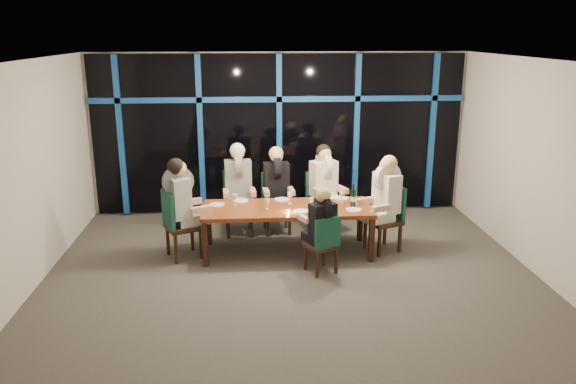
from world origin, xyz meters
name	(u,v)px	position (x,y,z in m)	size (l,w,h in m)	color
room	(291,135)	(0.00, 0.00, 2.02)	(7.04, 7.00, 3.02)	#524D49
window_wall	(280,132)	(0.01, 2.93, 1.55)	(6.86, 0.43, 2.94)	black
dining_table	(287,211)	(0.00, 0.80, 0.68)	(2.60, 1.00, 0.75)	brown
chair_far_left	(238,199)	(-0.76, 1.81, 0.60)	(0.53, 0.53, 1.07)	black
chair_far_mid	(276,199)	(-0.12, 1.83, 0.57)	(0.52, 0.52, 1.02)	black
chair_far_right	(322,198)	(0.67, 1.80, 0.58)	(0.63, 0.63, 1.04)	black
chair_end_left	(177,221)	(-1.68, 0.70, 0.60)	(0.66, 0.66, 1.07)	black
chair_end_right	(388,214)	(1.60, 0.83, 0.59)	(0.64, 0.64, 1.05)	black
chair_near_mid	(324,242)	(0.46, -0.03, 0.49)	(0.54, 0.54, 0.87)	black
diner_far_left	(238,176)	(-0.76, 1.72, 1.02)	(0.55, 0.69, 1.04)	black
diner_far_mid	(277,178)	(-0.11, 1.75, 0.98)	(0.53, 0.66, 1.00)	black
diner_far_right	(325,176)	(0.70, 1.71, 1.00)	(0.64, 0.71, 1.02)	white
diner_end_left	(181,194)	(-1.59, 0.74, 1.02)	(0.73, 0.67, 1.04)	black
diner_end_right	(385,190)	(1.51, 0.79, 1.00)	(0.72, 0.65, 1.02)	white
diner_near_mid	(321,217)	(0.43, 0.04, 0.83)	(0.55, 0.60, 0.85)	black
plate_far_left	(241,201)	(-0.71, 1.16, 0.76)	(0.24, 0.24, 0.01)	white
plate_far_mid	(282,199)	(-0.05, 1.19, 0.76)	(0.24, 0.24, 0.01)	white
plate_far_right	(341,198)	(0.90, 1.19, 0.76)	(0.24, 0.24, 0.01)	white
plate_end_left	(217,205)	(-1.08, 0.98, 0.76)	(0.24, 0.24, 0.01)	white
plate_end_right	(354,210)	(1.00, 0.58, 0.76)	(0.24, 0.24, 0.01)	white
plate_near_mid	(301,211)	(0.20, 0.55, 0.76)	(0.24, 0.24, 0.01)	white
wine_bottle	(353,198)	(1.01, 0.73, 0.89)	(0.08, 0.08, 0.37)	black
water_pitcher	(332,204)	(0.67, 0.63, 0.84)	(0.11, 0.10, 0.18)	white
tea_light	(288,211)	(0.00, 0.56, 0.76)	(0.05, 0.05, 0.03)	#FFAB4C
wine_glass_a	(267,201)	(-0.31, 0.74, 0.87)	(0.06, 0.06, 0.16)	silver
wine_glass_b	(290,195)	(0.05, 0.97, 0.89)	(0.07, 0.07, 0.19)	white
wine_glass_c	(312,200)	(0.38, 0.76, 0.86)	(0.06, 0.06, 0.16)	silver
wine_glass_d	(235,197)	(-0.80, 0.94, 0.88)	(0.07, 0.07, 0.18)	silver
wine_glass_e	(341,195)	(0.88, 1.00, 0.87)	(0.06, 0.06, 0.16)	silver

